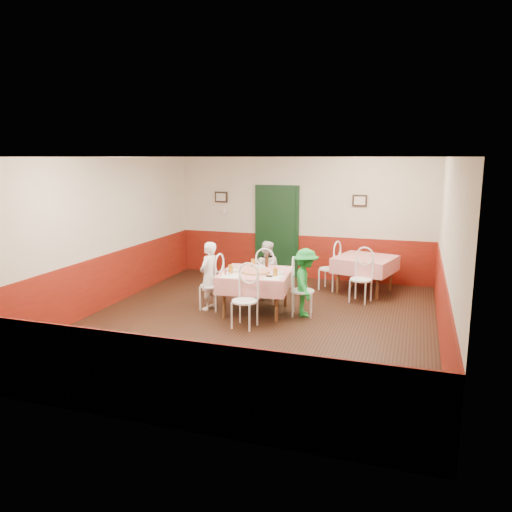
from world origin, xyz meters
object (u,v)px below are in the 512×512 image
(second_table, at_px, (365,275))
(beer_bottle, at_px, (267,261))
(diner_right, at_px, (305,282))
(main_table, at_px, (256,292))
(chair_near, at_px, (245,301))
(chair_second_b, at_px, (361,280))
(diner_far, at_px, (266,270))
(chair_right, at_px, (302,291))
(pizza, at_px, (256,272))
(chair_left, at_px, (211,286))
(glass_a, at_px, (231,269))
(glass_c, at_px, (253,263))
(chair_second_a, at_px, (329,269))
(glass_b, at_px, (275,272))
(wallet, at_px, (269,276))
(chair_far, at_px, (266,277))
(diner_left, at_px, (209,276))

(second_table, xyz_separation_m, beer_bottle, (-1.67, -1.57, 0.50))
(second_table, height_order, diner_right, diner_right)
(main_table, bearing_deg, second_table, 48.99)
(chair_near, relative_size, diner_right, 0.74)
(main_table, bearing_deg, diner_right, 5.07)
(chair_second_b, relative_size, diner_far, 0.77)
(chair_right, distance_m, pizza, 0.90)
(chair_left, bearing_deg, glass_a, 71.68)
(main_table, distance_m, glass_c, 0.64)
(diner_far, bearing_deg, glass_c, 73.32)
(chair_second_a, xyz_separation_m, glass_a, (-1.39, -2.26, 0.39))
(chair_second_b, bearing_deg, diner_right, -110.94)
(chair_second_b, distance_m, glass_b, 2.01)
(wallet, bearing_deg, glass_b, 40.08)
(glass_c, bearing_deg, chair_right, -17.43)
(chair_far, relative_size, glass_b, 6.38)
(chair_second_a, height_order, diner_right, diner_right)
(second_table, xyz_separation_m, chair_left, (-2.59, -2.08, 0.08))
(second_table, bearing_deg, diner_right, -113.75)
(chair_near, relative_size, diner_left, 0.71)
(chair_far, xyz_separation_m, diner_left, (-0.82, -0.93, 0.19))
(second_table, relative_size, diner_right, 0.92)
(chair_far, relative_size, wallet, 8.18)
(pizza, distance_m, diner_far, 0.99)
(glass_b, bearing_deg, chair_near, -118.76)
(glass_a, relative_size, glass_c, 1.07)
(glass_c, relative_size, diner_far, 0.12)
(chair_second_a, relative_size, pizza, 1.88)
(chair_right, xyz_separation_m, chair_second_b, (0.90, 1.18, 0.00))
(chair_second_b, bearing_deg, chair_far, -152.48)
(diner_left, bearing_deg, wallet, 87.98)
(main_table, height_order, beer_bottle, beer_bottle)
(chair_near, height_order, diner_left, diner_left)
(chair_right, bearing_deg, chair_far, 40.32)
(second_table, distance_m, diner_right, 2.12)
(chair_left, xyz_separation_m, pizza, (0.86, 0.01, 0.33))
(glass_a, relative_size, diner_left, 0.12)
(glass_a, bearing_deg, second_table, 46.64)
(pizza, relative_size, glass_a, 3.18)
(chair_second_a, distance_m, chair_second_b, 1.06)
(main_table, xyz_separation_m, diner_right, (0.90, 0.08, 0.24))
(main_table, bearing_deg, glass_c, 115.43)
(main_table, xyz_separation_m, glass_a, (-0.39, -0.26, 0.46))
(glass_a, bearing_deg, chair_near, -51.58)
(glass_b, distance_m, wallet, 0.13)
(chair_far, bearing_deg, chair_right, 129.02)
(beer_bottle, xyz_separation_m, diner_left, (-0.97, -0.51, -0.24))
(second_table, bearing_deg, pizza, -129.76)
(chair_second_a, bearing_deg, chair_near, -3.02)
(chair_near, distance_m, glass_b, 0.82)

